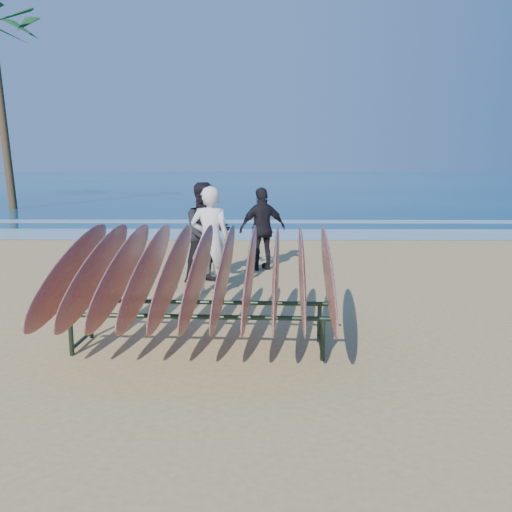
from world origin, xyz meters
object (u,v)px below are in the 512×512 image
at_px(surfboard_rack, 199,272).
at_px(person_white, 210,240).
at_px(person_dark_b, 263,229).
at_px(person_dark_a, 206,233).

relative_size(surfboard_rack, person_white, 1.77).
bearing_deg(person_dark_b, person_dark_a, 28.65).
xyz_separation_m(person_white, person_dark_b, (0.90, 2.06, -0.06)).
bearing_deg(person_dark_b, surfboard_rack, 59.58).
relative_size(surfboard_rack, person_dark_b, 1.90).
relative_size(person_dark_a, person_dark_b, 1.09).
distance_m(person_dark_a, person_dark_b, 1.64).
relative_size(surfboard_rack, person_dark_a, 1.75).
xyz_separation_m(person_white, person_dark_a, (-0.15, 0.80, 0.01)).
distance_m(surfboard_rack, person_dark_a, 3.64).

